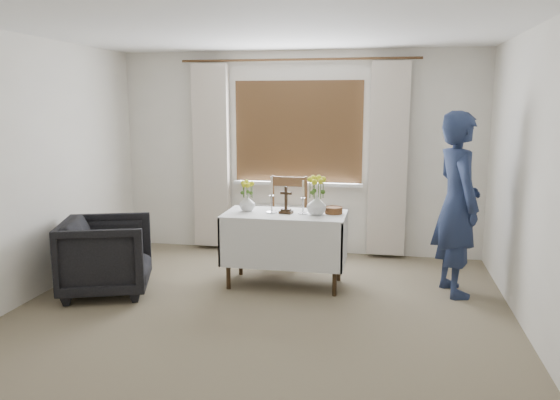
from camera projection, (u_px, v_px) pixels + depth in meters
The scene contains 12 objects.
ground at pixel (251, 329), 4.59m from camera, with size 5.00×5.00×0.00m, color #83765A.
altar_table at pixel (285, 249), 5.64m from camera, with size 1.24×0.64×0.76m, color white.
wooden_chair at pixel (285, 222), 6.34m from camera, with size 0.47×0.47×1.02m, color #55341D, non-canonical shape.
armchair at pixel (107, 256), 5.40m from camera, with size 0.81×0.83×0.76m, color black.
person at pixel (457, 204), 5.31m from camera, with size 0.66×0.43×1.80m, color navy.
radiator at pixel (297, 229), 6.88m from camera, with size 1.10×0.10×0.60m, color white.
wooden_cross at pixel (286, 200), 5.54m from camera, with size 0.13×0.09×0.28m, color black, non-canonical shape.
candlestick_left at pixel (272, 195), 5.55m from camera, with size 0.11×0.11×0.38m, color silver, non-canonical shape.
candlestick_right at pixel (303, 197), 5.50m from camera, with size 0.10×0.10×0.34m, color silver, non-canonical shape.
flower_vase_left at pixel (247, 203), 5.67m from camera, with size 0.16×0.16×0.17m, color silver.
flower_vase_right at pixel (316, 205), 5.47m from camera, with size 0.20×0.20×0.20m, color silver.
wicker_basket at pixel (334, 210), 5.55m from camera, with size 0.18×0.18×0.07m, color brown.
Camera 1 is at (1.07, -4.20, 1.88)m, focal length 35.00 mm.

